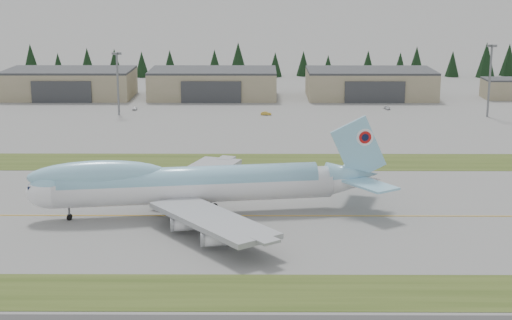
{
  "coord_description": "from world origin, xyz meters",
  "views": [
    {
      "loc": [
        2.99,
        -147.98,
        47.05
      ],
      "look_at": [
        2.11,
        14.02,
        8.0
      ],
      "focal_mm": 55.0,
      "sensor_mm": 36.0,
      "label": 1
    }
  ],
  "objects_px": {
    "boeing_747_freighter": "(191,184)",
    "service_vehicle_b": "(266,115)",
    "service_vehicle_a": "(135,110)",
    "hangar_left": "(70,83)",
    "service_vehicle_c": "(387,109)",
    "hangar_right": "(370,84)",
    "hangar_center": "(213,83)"
  },
  "relations": [
    {
      "from": "hangar_center",
      "to": "service_vehicle_a",
      "type": "relative_size",
      "value": 13.55
    },
    {
      "from": "hangar_center",
      "to": "hangar_right",
      "type": "bearing_deg",
      "value": 0.0
    },
    {
      "from": "hangar_right",
      "to": "boeing_747_freighter",
      "type": "bearing_deg",
      "value": -110.51
    },
    {
      "from": "hangar_center",
      "to": "service_vehicle_c",
      "type": "distance_m",
      "value": 68.16
    },
    {
      "from": "service_vehicle_b",
      "to": "hangar_left",
      "type": "bearing_deg",
      "value": 71.2
    },
    {
      "from": "boeing_747_freighter",
      "to": "service_vehicle_b",
      "type": "distance_m",
      "value": 112.08
    },
    {
      "from": "service_vehicle_b",
      "to": "boeing_747_freighter",
      "type": "bearing_deg",
      "value": -179.9
    },
    {
      "from": "hangar_center",
      "to": "service_vehicle_a",
      "type": "bearing_deg",
      "value": -132.38
    },
    {
      "from": "service_vehicle_b",
      "to": "hangar_center",
      "type": "bearing_deg",
      "value": 35.8
    },
    {
      "from": "boeing_747_freighter",
      "to": "service_vehicle_b",
      "type": "height_order",
      "value": "boeing_747_freighter"
    },
    {
      "from": "hangar_right",
      "to": "service_vehicle_b",
      "type": "relative_size",
      "value": 13.57
    },
    {
      "from": "hangar_center",
      "to": "service_vehicle_c",
      "type": "xyz_separation_m",
      "value": [
        62.5,
        -26.65,
        -5.39
      ]
    },
    {
      "from": "hangar_center",
      "to": "service_vehicle_a",
      "type": "xyz_separation_m",
      "value": [
        -25.77,
        -28.24,
        -5.39
      ]
    },
    {
      "from": "boeing_747_freighter",
      "to": "hangar_right",
      "type": "height_order",
      "value": "boeing_747_freighter"
    },
    {
      "from": "hangar_left",
      "to": "service_vehicle_a",
      "type": "distance_m",
      "value": 41.0
    },
    {
      "from": "service_vehicle_b",
      "to": "service_vehicle_c",
      "type": "height_order",
      "value": "service_vehicle_b"
    },
    {
      "from": "boeing_747_freighter",
      "to": "hangar_center",
      "type": "relative_size",
      "value": 1.51
    },
    {
      "from": "hangar_center",
      "to": "hangar_right",
      "type": "height_order",
      "value": "same"
    },
    {
      "from": "hangar_left",
      "to": "service_vehicle_a",
      "type": "height_order",
      "value": "hangar_left"
    },
    {
      "from": "service_vehicle_a",
      "to": "service_vehicle_b",
      "type": "xyz_separation_m",
      "value": [
        45.74,
        -9.89,
        0.0
      ]
    },
    {
      "from": "hangar_left",
      "to": "hangar_right",
      "type": "xyz_separation_m",
      "value": [
        115.0,
        0.0,
        0.0
      ]
    },
    {
      "from": "boeing_747_freighter",
      "to": "service_vehicle_a",
      "type": "relative_size",
      "value": 20.51
    },
    {
      "from": "service_vehicle_a",
      "to": "service_vehicle_c",
      "type": "bearing_deg",
      "value": 1.17
    },
    {
      "from": "boeing_747_freighter",
      "to": "hangar_left",
      "type": "relative_size",
      "value": 1.51
    },
    {
      "from": "service_vehicle_b",
      "to": "hangar_right",
      "type": "bearing_deg",
      "value": -38.23
    },
    {
      "from": "hangar_left",
      "to": "service_vehicle_c",
      "type": "bearing_deg",
      "value": -12.78
    },
    {
      "from": "boeing_747_freighter",
      "to": "hangar_right",
      "type": "xyz_separation_m",
      "value": [
        55.7,
        148.93,
        -0.89
      ]
    },
    {
      "from": "boeing_747_freighter",
      "to": "service_vehicle_c",
      "type": "xyz_separation_m",
      "value": [
        58.2,
        122.29,
        -6.28
      ]
    },
    {
      "from": "service_vehicle_a",
      "to": "service_vehicle_b",
      "type": "distance_m",
      "value": 46.8
    },
    {
      "from": "hangar_left",
      "to": "service_vehicle_a",
      "type": "relative_size",
      "value": 13.55
    },
    {
      "from": "hangar_left",
      "to": "service_vehicle_c",
      "type": "distance_m",
      "value": 120.6
    },
    {
      "from": "boeing_747_freighter",
      "to": "service_vehicle_b",
      "type": "xyz_separation_m",
      "value": [
        15.68,
        110.8,
        -6.28
      ]
    }
  ]
}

